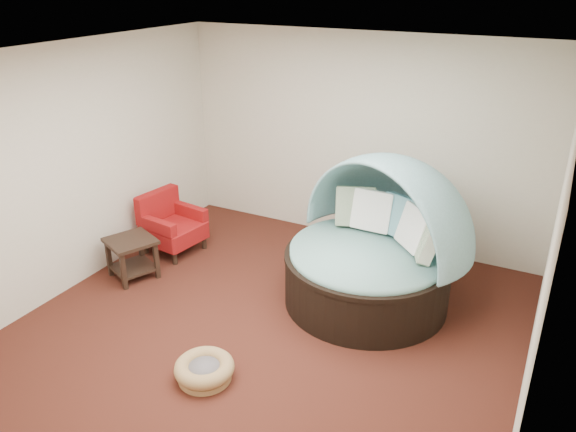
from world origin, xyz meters
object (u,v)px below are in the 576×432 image
at_px(red_armchair, 171,225).
at_px(side_table, 132,253).
at_px(canopy_daybed, 376,237).
at_px(pet_basket, 204,370).

height_order(red_armchair, side_table, red_armchair).
bearing_deg(canopy_daybed, red_armchair, -155.12).
bearing_deg(pet_basket, red_armchair, 134.09).
relative_size(pet_basket, red_armchair, 0.90).
bearing_deg(pet_basket, side_table, 148.12).
bearing_deg(red_armchair, pet_basket, -37.93).
xyz_separation_m(pet_basket, red_armchair, (-1.90, 1.96, 0.27)).
xyz_separation_m(canopy_daybed, pet_basket, (-0.91, -2.03, -0.68)).
bearing_deg(side_table, canopy_daybed, 17.40).
bearing_deg(pet_basket, canopy_daybed, 65.88).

